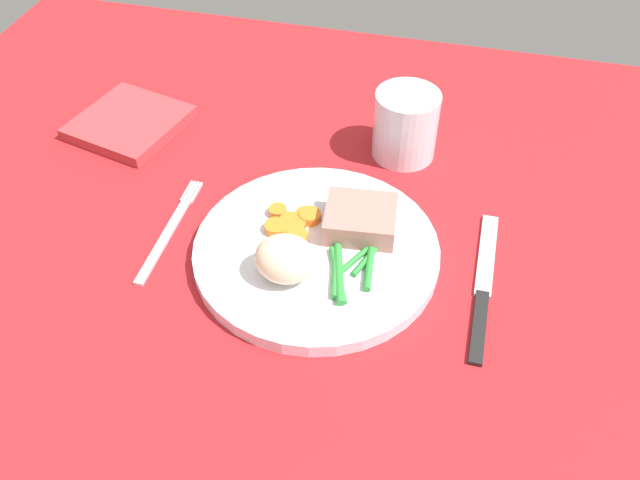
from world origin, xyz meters
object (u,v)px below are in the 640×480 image
object	(u,v)px
dinner_plate	(320,252)
fork	(169,230)
knife	(483,288)
napkin	(130,123)
water_glass	(405,129)
meat_portion	(361,217)

from	to	relation	value
dinner_plate	fork	bearing A→B (deg)	-179.14
knife	napkin	xyz separation A→B (cm)	(-47.10, 16.92, 0.56)
water_glass	napkin	distance (cm)	35.80
fork	water_glass	size ratio (longest dim) A/B	1.94
napkin	knife	bearing A→B (deg)	-19.76
fork	knife	world-z (taller)	knife
meat_portion	dinner_plate	bearing A→B (deg)	-130.60
fork	water_glass	bearing A→B (deg)	44.23
dinner_plate	napkin	size ratio (longest dim) A/B	2.04
water_glass	napkin	size ratio (longest dim) A/B	0.67
dinner_plate	meat_portion	bearing A→B (deg)	49.40
water_glass	napkin	bearing A→B (deg)	-174.60
dinner_plate	knife	distance (cm)	17.29
dinner_plate	knife	size ratio (longest dim) A/B	1.27
meat_portion	fork	world-z (taller)	meat_portion
knife	dinner_plate	bearing A→B (deg)	-177.84
dinner_plate	napkin	world-z (taller)	same
meat_portion	fork	xyz separation A→B (cm)	(-20.69, -4.37, -2.77)
dinner_plate	meat_portion	world-z (taller)	meat_portion
knife	napkin	world-z (taller)	napkin
meat_portion	napkin	world-z (taller)	meat_portion
meat_portion	water_glass	xyz separation A→B (cm)	(2.17, 15.88, 0.73)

